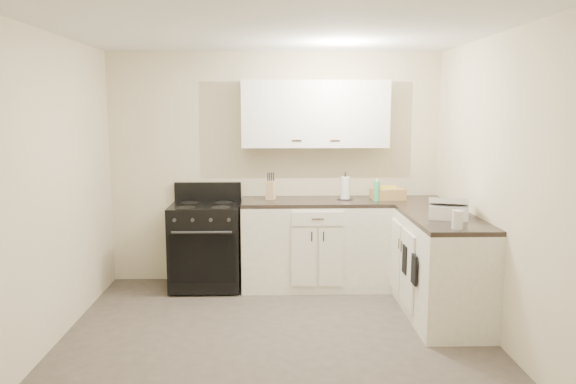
{
  "coord_description": "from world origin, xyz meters",
  "views": [
    {
      "loc": [
        -0.04,
        -4.34,
        1.89
      ],
      "look_at": [
        0.12,
        0.85,
        1.12
      ],
      "focal_mm": 35.0,
      "sensor_mm": 36.0,
      "label": 1
    }
  ],
  "objects_px": {
    "paper_towel": "(345,188)",
    "wicker_basket": "(388,194)",
    "countertop_grill": "(449,211)",
    "knife_block": "(271,190)",
    "stove": "(206,246)"
  },
  "relations": [
    {
      "from": "wicker_basket",
      "to": "countertop_grill",
      "type": "bearing_deg",
      "value": -72.6
    },
    {
      "from": "stove",
      "to": "wicker_basket",
      "type": "bearing_deg",
      "value": 1.93
    },
    {
      "from": "stove",
      "to": "countertop_grill",
      "type": "relative_size",
      "value": 2.67
    },
    {
      "from": "knife_block",
      "to": "wicker_basket",
      "type": "height_order",
      "value": "knife_block"
    },
    {
      "from": "knife_block",
      "to": "countertop_grill",
      "type": "relative_size",
      "value": 0.6
    },
    {
      "from": "stove",
      "to": "knife_block",
      "type": "distance_m",
      "value": 0.9
    },
    {
      "from": "knife_block",
      "to": "wicker_basket",
      "type": "xyz_separation_m",
      "value": [
        1.25,
        -0.01,
        -0.04
      ]
    },
    {
      "from": "paper_towel",
      "to": "wicker_basket",
      "type": "relative_size",
      "value": 0.71
    },
    {
      "from": "knife_block",
      "to": "paper_towel",
      "type": "distance_m",
      "value": 0.79
    },
    {
      "from": "wicker_basket",
      "to": "countertop_grill",
      "type": "distance_m",
      "value": 1.1
    },
    {
      "from": "wicker_basket",
      "to": "knife_block",
      "type": "bearing_deg",
      "value": 179.6
    },
    {
      "from": "paper_towel",
      "to": "wicker_basket",
      "type": "distance_m",
      "value": 0.46
    },
    {
      "from": "countertop_grill",
      "to": "knife_block",
      "type": "bearing_deg",
      "value": 165.58
    },
    {
      "from": "stove",
      "to": "knife_block",
      "type": "height_order",
      "value": "knife_block"
    },
    {
      "from": "knife_block",
      "to": "countertop_grill",
      "type": "xyz_separation_m",
      "value": [
        1.58,
        -1.06,
        -0.04
      ]
    }
  ]
}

